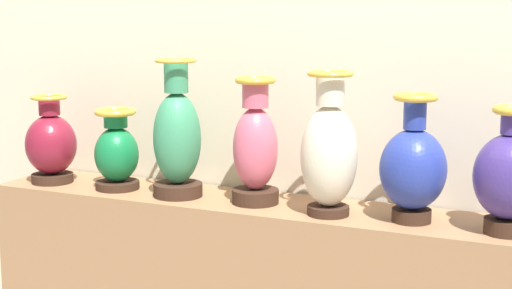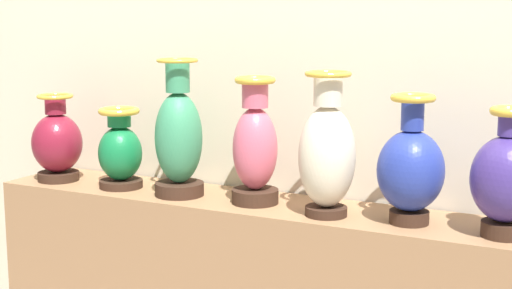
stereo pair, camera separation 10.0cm
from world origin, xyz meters
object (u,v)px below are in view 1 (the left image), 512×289
vase_emerald (117,152)px  vase_ivory (329,152)px  vase_burgundy (51,144)px  vase_rose (255,148)px  vase_jade (177,139)px  vase_cobalt (413,167)px  vase_indigo (509,177)px

vase_emerald → vase_ivory: 0.75m
vase_burgundy → vase_rose: vase_rose is taller
vase_emerald → vase_jade: 0.24m
vase_rose → vase_cobalt: (0.49, -0.01, -0.02)m
vase_jade → vase_cobalt: vase_jade is taller
vase_ivory → vase_indigo: (0.49, 0.01, -0.03)m
vase_emerald → vase_cobalt: size_ratio=0.75×
vase_jade → vase_rose: vase_jade is taller
vase_cobalt → vase_indigo: size_ratio=1.06×
vase_ivory → vase_burgundy: bearing=179.2°
vase_burgundy → vase_cobalt: (1.25, 0.01, 0.02)m
vase_ivory → vase_emerald: bearing=178.2°
vase_burgundy → vase_indigo: size_ratio=0.89×
vase_burgundy → vase_indigo: vase_indigo is taller
vase_burgundy → vase_indigo: (1.50, -0.00, 0.02)m
vase_burgundy → vase_rose: 0.76m
vase_ivory → vase_cobalt: (0.24, 0.03, -0.03)m
vase_ivory → vase_indigo: vase_ivory is taller
vase_jade → vase_ivory: bearing=-2.1°
vase_jade → vase_indigo: size_ratio=1.28×
vase_emerald → vase_rose: size_ratio=0.69×
vase_burgundy → vase_jade: 0.50m
vase_emerald → vase_jade: vase_jade is taller
vase_jade → vase_cobalt: 0.75m
vase_ivory → vase_indigo: size_ratio=1.22×
vase_emerald → vase_indigo: 1.24m
vase_emerald → vase_rose: (0.50, 0.01, 0.05)m
vase_ivory → vase_rose: bearing=171.3°
vase_emerald → vase_ivory: vase_ivory is taller
vase_jade → vase_cobalt: (0.75, 0.01, -0.03)m
vase_indigo → vase_cobalt: bearing=176.3°
vase_jade → vase_cobalt: bearing=0.7°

